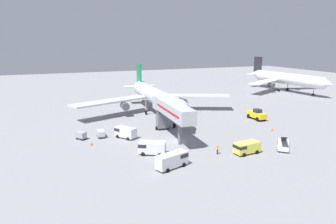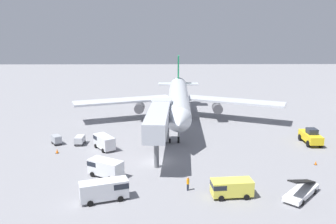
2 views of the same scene
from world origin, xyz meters
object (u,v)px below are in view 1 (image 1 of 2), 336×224
object	(u,v)px
airplane_at_gate	(155,96)
safety_cone_alpha	(272,129)
service_van_outer_right	(173,159)
baggage_cart_near_right	(81,135)
airplane_background	(285,78)
baggage_cart_rear_left	(101,133)
belt_loader_truck	(283,144)
service_van_near_left	(151,147)
service_van_mid_center	(246,147)
ground_crew_worker_foreground	(217,149)
service_van_near_center	(125,132)
safety_cone_bravo	(92,143)
jet_bridge	(171,110)
pushback_tug	(257,115)

from	to	relation	value
airplane_at_gate	safety_cone_alpha	world-z (taller)	airplane_at_gate
service_van_outer_right	baggage_cart_near_right	size ratio (longest dim) A/B	2.44
airplane_background	baggage_cart_rear_left	bearing A→B (deg)	-157.50
belt_loader_truck	service_van_near_left	xyz separation A→B (m)	(-23.99, 6.23, 0.54)
service_van_mid_center	ground_crew_worker_foreground	size ratio (longest dim) A/B	2.79
service_van_near_center	ground_crew_worker_foreground	distance (m)	19.95
service_van_near_center	safety_cone_bravo	xyz separation A→B (m)	(-7.14, -1.99, -0.92)
baggage_cart_rear_left	safety_cone_alpha	world-z (taller)	baggage_cart_rear_left
service_van_outer_right	safety_cone_alpha	bearing A→B (deg)	19.86
service_van_near_left	baggage_cart_rear_left	distance (m)	14.88
service_van_outer_right	service_van_mid_center	xyz separation A→B (m)	(14.49, 0.68, -0.16)
jet_bridge	baggage_cart_near_right	world-z (taller)	jet_bridge
safety_cone_alpha	pushback_tug	bearing A→B (deg)	71.83
service_van_near_left	baggage_cart_rear_left	bearing A→B (deg)	115.91
baggage_cart_near_right	pushback_tug	bearing A→B (deg)	-0.26
pushback_tug	service_van_near_center	distance (m)	35.14
service_van_mid_center	safety_cone_alpha	size ratio (longest dim) A/B	8.25
baggage_cart_near_right	baggage_cart_rear_left	bearing A→B (deg)	-0.68
baggage_cart_rear_left	baggage_cart_near_right	distance (m)	3.99
airplane_background	service_van_near_left	bearing A→B (deg)	-147.55
airplane_at_gate	service_van_outer_right	world-z (taller)	airplane_at_gate
jet_bridge	service_van_outer_right	xyz separation A→B (m)	(-5.97, -15.08, -4.35)
jet_bridge	belt_loader_truck	size ratio (longest dim) A/B	3.04
service_van_near_left	baggage_cart_rear_left	xyz separation A→B (m)	(-6.50, 13.37, -0.50)
airplane_background	safety_cone_bravo	bearing A→B (deg)	-155.53
baggage_cart_rear_left	ground_crew_worker_foreground	distance (m)	24.80
service_van_near_center	airplane_at_gate	bearing A→B (deg)	53.54
pushback_tug	service_van_near_left	size ratio (longest dim) A/B	1.09
airplane_at_gate	pushback_tug	world-z (taller)	airplane_at_gate
pushback_tug	service_van_near_center	size ratio (longest dim) A/B	1.16
airplane_background	pushback_tug	bearing A→B (deg)	-140.15
jet_bridge	safety_cone_alpha	size ratio (longest dim) A/B	29.64
service_van_mid_center	pushback_tug	bearing A→B (deg)	47.88
airplane_background	ground_crew_worker_foreground	bearing A→B (deg)	-140.71
airplane_at_gate	service_van_near_center	xyz separation A→B (m)	(-12.92, -17.49, -3.76)
airplane_at_gate	service_van_outer_right	size ratio (longest dim) A/B	7.84
safety_cone_alpha	service_van_outer_right	bearing A→B (deg)	-160.14
service_van_mid_center	belt_loader_truck	bearing A→B (deg)	-1.21
airplane_at_gate	baggage_cart_rear_left	bearing A→B (deg)	-139.23
airplane_at_gate	pushback_tug	distance (m)	27.13
jet_bridge	safety_cone_bravo	size ratio (longest dim) A/B	23.78
safety_cone_bravo	pushback_tug	bearing A→B (deg)	5.77
pushback_tug	jet_bridge	bearing A→B (deg)	-169.36
service_van_near_left	safety_cone_bravo	size ratio (longest dim) A/B	6.80
baggage_cart_near_right	service_van_mid_center	bearing A→B (deg)	-36.66
jet_bridge	baggage_cart_near_right	bearing A→B (deg)	163.95
service_van_near_left	safety_cone_alpha	world-z (taller)	service_van_near_left
baggage_cart_rear_left	safety_cone_alpha	bearing A→B (deg)	-14.91
belt_loader_truck	airplane_at_gate	bearing A→B (deg)	110.57
service_van_outer_right	ground_crew_worker_foreground	xyz separation A→B (m)	(9.61, 2.35, -0.41)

